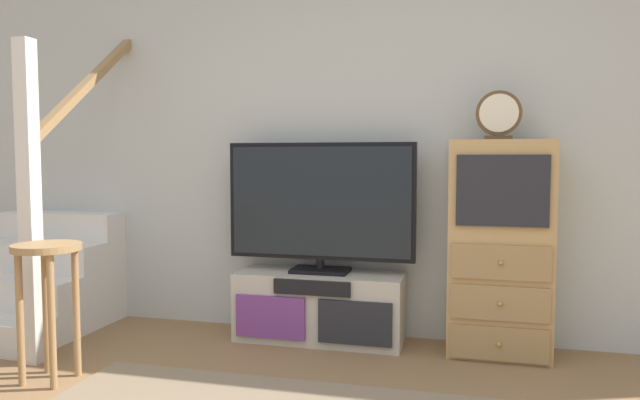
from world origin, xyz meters
name	(u,v)px	position (x,y,z in m)	size (l,w,h in m)	color
back_wall	(375,127)	(0.00, 2.46, 1.35)	(6.40, 0.12, 2.70)	#B2B7B2
media_console	(319,307)	(-0.30, 2.19, 0.22)	(1.05, 0.38, 0.43)	#BCB29E
television	(320,204)	(-0.30, 2.22, 0.86)	(1.19, 0.22, 0.82)	black
side_cabinet	(499,249)	(0.78, 2.20, 0.63)	(0.58, 0.38, 1.25)	tan
desk_clock	(499,115)	(0.76, 2.19, 1.39)	(0.26, 0.08, 0.28)	#4C3823
staircase	(57,268)	(-2.24, 2.20, 0.37)	(1.00, 1.36, 2.20)	silver
bar_stool_far	(48,279)	(-1.48, 1.20, 0.53)	(0.34, 0.34, 0.71)	#A37A4C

